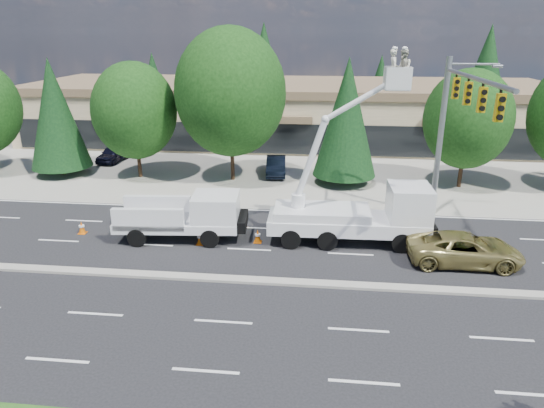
# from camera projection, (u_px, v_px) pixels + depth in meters

# --- Properties ---
(ground) EXTENTS (140.00, 140.00, 0.00)m
(ground) POSITION_uv_depth(u_px,v_px,m) (238.00, 281.00, 21.10)
(ground) COLOR black
(ground) RESTS_ON ground
(concrete_apron) EXTENTS (140.00, 22.00, 0.01)m
(concrete_apron) POSITION_uv_depth(u_px,v_px,m) (280.00, 163.00, 39.82)
(concrete_apron) COLOR gray
(concrete_apron) RESTS_ON ground
(road_median) EXTENTS (120.00, 0.55, 0.12)m
(road_median) POSITION_uv_depth(u_px,v_px,m) (238.00, 279.00, 21.08)
(road_median) COLOR gray
(road_median) RESTS_ON ground
(strip_mall) EXTENTS (50.40, 15.40, 5.50)m
(strip_mall) POSITION_uv_depth(u_px,v_px,m) (289.00, 110.00, 48.20)
(strip_mall) COLOR tan
(strip_mall) RESTS_ON ground
(tree_front_b) EXTENTS (4.33, 4.33, 8.54)m
(tree_front_b) POSITION_uv_depth(u_px,v_px,m) (55.00, 114.00, 35.21)
(tree_front_b) COLOR #332114
(tree_front_b) RESTS_ON ground
(tree_front_c) EXTENTS (6.01, 6.01, 8.34)m
(tree_front_c) POSITION_uv_depth(u_px,v_px,m) (134.00, 111.00, 34.50)
(tree_front_c) COLOR #332114
(tree_front_c) RESTS_ON ground
(tree_front_d) EXTENTS (7.69, 7.69, 10.67)m
(tree_front_d) POSITION_uv_depth(u_px,v_px,m) (231.00, 93.00, 33.34)
(tree_front_d) COLOR #332114
(tree_front_d) RESTS_ON ground
(tree_front_e) EXTENTS (4.41, 4.41, 8.69)m
(tree_front_e) POSITION_uv_depth(u_px,v_px,m) (347.00, 118.00, 33.06)
(tree_front_e) COLOR #332114
(tree_front_e) RESTS_ON ground
(tree_front_f) EXTENTS (5.80, 5.80, 8.05)m
(tree_front_f) POSITION_uv_depth(u_px,v_px,m) (468.00, 119.00, 32.24)
(tree_front_f) COLOR #332114
(tree_front_f) RESTS_ON ground
(tree_back_a) EXTENTS (3.96, 3.96, 7.80)m
(tree_back_a) POSITION_uv_depth(u_px,v_px,m) (154.00, 82.00, 60.82)
(tree_back_a) COLOR #332114
(tree_back_a) RESTS_ON ground
(tree_back_b) EXTENTS (5.73, 5.73, 11.30)m
(tree_back_b) POSITION_uv_depth(u_px,v_px,m) (264.00, 68.00, 58.77)
(tree_back_b) COLOR #332114
(tree_back_b) RESTS_ON ground
(tree_back_c) EXTENTS (3.89, 3.89, 7.66)m
(tree_back_c) POSITION_uv_depth(u_px,v_px,m) (380.00, 85.00, 58.02)
(tree_back_c) COLOR #332114
(tree_back_c) RESTS_ON ground
(tree_back_d) EXTENTS (5.61, 5.61, 11.06)m
(tree_back_d) POSITION_uv_depth(u_px,v_px,m) (486.00, 70.00, 56.19)
(tree_back_d) COLOR #332114
(tree_back_d) RESTS_ON ground
(signal_mast) EXTENTS (2.76, 10.16, 9.00)m
(signal_mast) POSITION_uv_depth(u_px,v_px,m) (453.00, 118.00, 24.64)
(signal_mast) COLOR gray
(signal_mast) RESTS_ON ground
(utility_pickup) EXTENTS (6.48, 2.90, 2.42)m
(utility_pickup) POSITION_uv_depth(u_px,v_px,m) (187.00, 221.00, 25.07)
(utility_pickup) COLOR white
(utility_pickup) RESTS_ON ground
(bucket_truck) EXTENTS (8.09, 2.77, 9.61)m
(bucket_truck) POSITION_uv_depth(u_px,v_px,m) (362.00, 205.00, 24.30)
(bucket_truck) COLOR white
(bucket_truck) RESTS_ON ground
(traffic_cone_a) EXTENTS (0.40, 0.40, 0.70)m
(traffic_cone_a) POSITION_uv_depth(u_px,v_px,m) (82.00, 227.00, 25.92)
(traffic_cone_a) COLOR #DC5E06
(traffic_cone_a) RESTS_ON ground
(traffic_cone_b) EXTENTS (0.40, 0.40, 0.70)m
(traffic_cone_b) POSITION_uv_depth(u_px,v_px,m) (200.00, 238.00, 24.58)
(traffic_cone_b) COLOR #DC5E06
(traffic_cone_b) RESTS_ON ground
(traffic_cone_c) EXTENTS (0.40, 0.40, 0.70)m
(traffic_cone_c) POSITION_uv_depth(u_px,v_px,m) (258.00, 236.00, 24.82)
(traffic_cone_c) COLOR #DC5E06
(traffic_cone_c) RESTS_ON ground
(traffic_cone_d) EXTENTS (0.40, 0.40, 0.70)m
(traffic_cone_d) POSITION_uv_depth(u_px,v_px,m) (413.00, 248.00, 23.43)
(traffic_cone_d) COLOR #DC5E06
(traffic_cone_d) RESTS_ON ground
(minivan) EXTENTS (5.21, 2.41, 1.45)m
(minivan) POSITION_uv_depth(u_px,v_px,m) (465.00, 249.00, 22.45)
(minivan) COLOR #988949
(minivan) RESTS_ON ground
(parked_car_west) EXTENTS (1.82, 3.98, 1.32)m
(parked_car_west) POSITION_uv_depth(u_px,v_px,m) (113.00, 153.00, 40.20)
(parked_car_west) COLOR black
(parked_car_west) RESTS_ON ground
(parked_car_east) EXTENTS (1.77, 4.20, 1.35)m
(parked_car_east) POSITION_uv_depth(u_px,v_px,m) (276.00, 166.00, 36.48)
(parked_car_east) COLOR black
(parked_car_east) RESTS_ON ground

